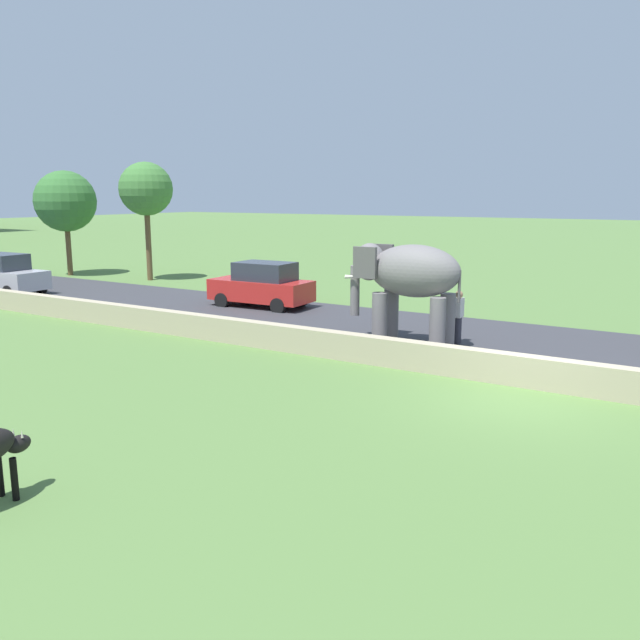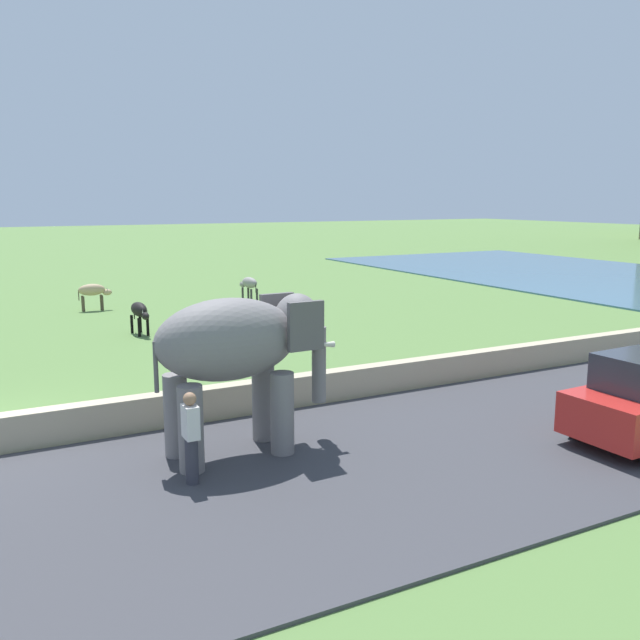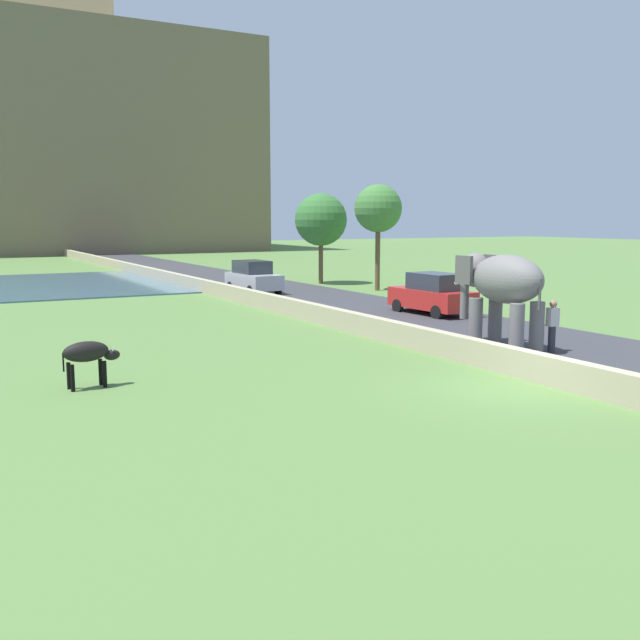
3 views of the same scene
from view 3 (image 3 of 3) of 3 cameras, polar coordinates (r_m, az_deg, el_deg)
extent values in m
plane|color=#567A3D|center=(17.81, 14.97, -5.39)|extent=(220.00, 220.00, 0.00)
cube|color=#38383D|center=(36.90, -1.00, 1.82)|extent=(7.00, 120.00, 0.06)
cube|color=tan|center=(33.43, -5.17, 1.71)|extent=(0.40, 110.00, 0.73)
cylinder|color=tan|center=(100.22, -23.54, 22.27)|extent=(3.88, 3.88, 7.30)
cylinder|color=tan|center=(101.51, -18.10, 22.24)|extent=(4.57, 4.57, 6.99)
ellipsoid|color=slate|center=(22.58, 14.72, 3.18)|extent=(1.48, 2.74, 1.50)
cylinder|color=slate|center=(23.08, 12.32, -0.23)|extent=(0.44, 0.44, 1.60)
cylinder|color=slate|center=(23.65, 13.81, -0.08)|extent=(0.44, 0.44, 1.60)
cylinder|color=slate|center=(21.84, 15.43, -0.81)|extent=(0.44, 0.44, 1.60)
cylinder|color=slate|center=(22.44, 16.93, -0.63)|extent=(0.44, 0.44, 1.60)
ellipsoid|color=slate|center=(23.58, 12.30, 3.92)|extent=(1.03, 0.93, 1.10)
cube|color=#575454|center=(23.08, 11.43, 3.95)|extent=(0.14, 0.70, 0.90)
cube|color=#575454|center=(23.89, 13.58, 4.02)|extent=(0.14, 0.70, 0.90)
cylinder|color=slate|center=(24.01, 11.47, 1.89)|extent=(0.28, 0.28, 1.50)
cone|color=silver|center=(23.77, 11.22, 2.92)|extent=(0.14, 0.56, 0.17)
cone|color=silver|center=(24.06, 12.00, 2.96)|extent=(0.14, 0.56, 0.17)
cylinder|color=#575454|center=(21.70, 17.15, 1.97)|extent=(0.08, 0.08, 0.90)
cylinder|color=#33333D|center=(22.75, 18.02, -1.52)|extent=(0.22, 0.22, 0.85)
cube|color=silver|center=(22.65, 18.10, 0.24)|extent=(0.36, 0.22, 0.56)
sphere|color=#997051|center=(22.60, 18.14, 1.22)|extent=(0.22, 0.22, 0.22)
cube|color=#B7B7BC|center=(39.15, -5.32, 3.13)|extent=(1.85, 4.06, 0.80)
cube|color=#2D333D|center=(39.27, -5.46, 4.25)|extent=(1.53, 2.25, 0.70)
cylinder|color=black|center=(38.39, -3.38, 2.46)|extent=(0.20, 0.61, 0.60)
cylinder|color=black|center=(37.67, -5.56, 2.33)|extent=(0.20, 0.61, 0.60)
cylinder|color=black|center=(40.70, -5.08, 2.76)|extent=(0.20, 0.61, 0.60)
cylinder|color=black|center=(40.03, -7.16, 2.64)|extent=(0.20, 0.61, 0.60)
cube|color=red|center=(30.66, 8.92, 1.70)|extent=(1.86, 4.07, 0.80)
cube|color=#2D333D|center=(30.44, 9.19, 3.06)|extent=(1.53, 2.26, 0.70)
cylinder|color=black|center=(31.22, 6.23, 1.12)|extent=(0.20, 0.61, 0.60)
cylinder|color=black|center=(32.22, 8.52, 1.30)|extent=(0.20, 0.61, 0.60)
cylinder|color=black|center=(29.21, 9.32, 0.58)|extent=(0.20, 0.61, 0.60)
cylinder|color=black|center=(30.27, 11.65, 0.78)|extent=(0.20, 0.61, 0.60)
ellipsoid|color=black|center=(18.07, -18.21, -2.42)|extent=(1.14, 0.56, 0.50)
cylinder|color=black|center=(18.43, -17.12, -3.99)|extent=(0.10, 0.10, 0.65)
cylinder|color=black|center=(18.14, -16.82, -4.17)|extent=(0.10, 0.10, 0.65)
cylinder|color=black|center=(18.22, -19.43, -4.23)|extent=(0.10, 0.10, 0.65)
cylinder|color=black|center=(17.93, -19.17, -4.41)|extent=(0.10, 0.10, 0.65)
ellipsoid|color=black|center=(18.28, -16.29, -2.69)|extent=(0.42, 0.28, 0.26)
cone|color=beige|center=(18.33, -16.40, -2.13)|extent=(0.04, 0.04, 0.12)
cone|color=beige|center=(18.17, -16.22, -2.21)|extent=(0.04, 0.04, 0.12)
cylinder|color=black|center=(17.96, -19.83, -3.20)|extent=(0.04, 0.04, 0.45)
cylinder|color=brown|center=(40.79, 4.63, 4.96)|extent=(0.28, 0.28, 3.70)
sphere|color=#427A38|center=(40.74, 4.67, 8.89)|extent=(2.69, 2.69, 2.69)
cylinder|color=brown|center=(44.96, 0.07, 4.74)|extent=(0.28, 0.28, 2.86)
sphere|color=#387033|center=(44.88, 0.07, 8.02)|extent=(3.26, 3.26, 3.26)
camera|label=1|loc=(9.15, -39.73, 8.23)|focal=36.66mm
camera|label=2|loc=(29.43, 36.97, 7.80)|focal=37.71mm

